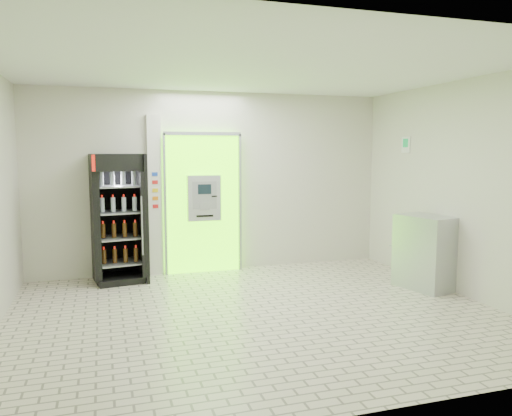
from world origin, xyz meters
name	(u,v)px	position (x,y,z in m)	size (l,w,h in m)	color
ground	(257,314)	(0.00, 0.00, 0.00)	(6.00, 6.00, 0.00)	beige
room_shell	(258,166)	(0.00, 0.00, 1.84)	(6.00, 6.00, 6.00)	beige
atm_assembly	(203,202)	(-0.20, 2.41, 1.17)	(1.30, 0.24, 2.33)	#5DFF01
pillar	(155,196)	(-0.98, 2.45, 1.30)	(0.22, 0.11, 2.60)	silver
beverage_cooler	(119,221)	(-1.57, 2.17, 0.95)	(0.84, 0.79, 1.98)	black
steel_cabinet	(426,252)	(2.72, 0.41, 0.54)	(0.73, 0.92, 1.08)	#AFB2B7
exit_sign	(406,145)	(2.99, 1.40, 2.12)	(0.02, 0.22, 0.26)	white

